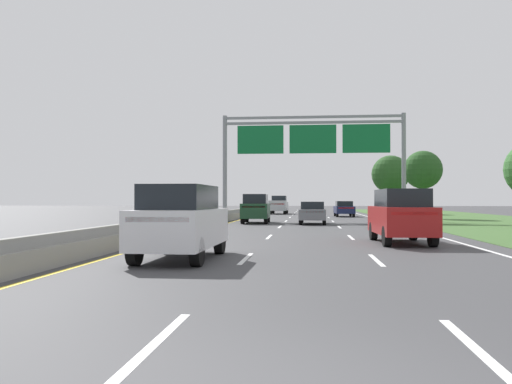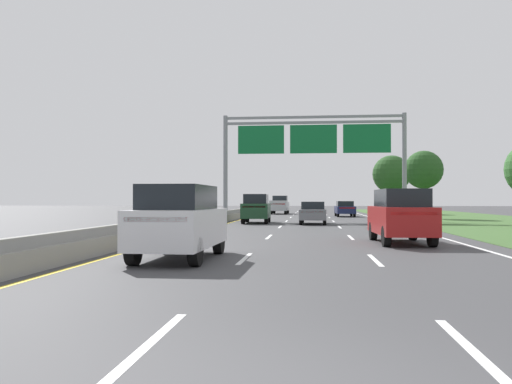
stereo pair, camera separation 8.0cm
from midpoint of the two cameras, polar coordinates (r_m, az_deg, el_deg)
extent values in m
plane|color=#3D3D3F|center=(39.72, 5.71, -3.30)|extent=(220.00, 220.00, 0.00)
cube|color=white|center=(6.68, -10.99, -15.52)|extent=(0.14, 3.00, 0.01)
cube|color=white|center=(15.39, -1.25, -7.16)|extent=(0.14, 3.00, 0.01)
cube|color=white|center=(24.32, 1.33, -4.84)|extent=(0.14, 3.00, 0.01)
cube|color=white|center=(33.28, 2.51, -3.77)|extent=(0.14, 3.00, 0.01)
cube|color=white|center=(42.26, 3.19, -3.15)|extent=(0.14, 3.00, 0.01)
cube|color=white|center=(51.25, 3.63, -2.74)|extent=(0.14, 3.00, 0.01)
cube|color=white|center=(60.24, 3.94, -2.46)|extent=(0.14, 3.00, 0.01)
cube|color=white|center=(69.23, 4.17, -2.25)|extent=(0.14, 3.00, 0.01)
cube|color=white|center=(78.23, 4.35, -2.09)|extent=(0.14, 3.00, 0.01)
cube|color=white|center=(87.22, 4.49, -1.96)|extent=(0.14, 3.00, 0.01)
cube|color=white|center=(6.68, 22.43, -15.47)|extent=(0.14, 3.00, 0.01)
cube|color=white|center=(15.39, 12.67, -7.14)|extent=(0.14, 3.00, 0.01)
cube|color=white|center=(24.32, 10.09, -4.83)|extent=(0.14, 3.00, 0.01)
cube|color=white|center=(33.28, 8.90, -3.76)|extent=(0.14, 3.00, 0.01)
cube|color=white|center=(42.26, 8.22, -3.14)|extent=(0.14, 3.00, 0.01)
cube|color=white|center=(51.25, 7.78, -2.74)|extent=(0.14, 3.00, 0.01)
cube|color=white|center=(60.24, 7.47, -2.45)|extent=(0.14, 3.00, 0.01)
cube|color=white|center=(69.23, 7.24, -2.25)|extent=(0.14, 3.00, 0.01)
cube|color=white|center=(78.23, 7.06, -2.09)|extent=(0.14, 3.00, 0.01)
cube|color=white|center=(87.22, 6.92, -1.96)|extent=(0.14, 3.00, 0.01)
cube|color=white|center=(40.16, 14.17, -3.24)|extent=(0.16, 106.00, 0.01)
cube|color=gold|center=(40.16, -2.76, -3.27)|extent=(0.16, 106.00, 0.01)
cube|color=#3D602D|center=(42.10, 25.08, -3.07)|extent=(14.00, 110.00, 0.02)
cube|color=gray|center=(40.26, -3.74, -2.87)|extent=(0.60, 110.00, 0.55)
cube|color=gray|center=(40.25, -3.74, -2.27)|extent=(0.25, 110.00, 0.30)
cylinder|color=gray|center=(44.53, -3.42, 2.61)|extent=(0.36, 0.36, 8.77)
cylinder|color=gray|center=(44.63, 15.58, 2.63)|extent=(0.36, 0.36, 8.77)
cube|color=gray|center=(44.42, 6.08, 8.03)|extent=(14.70, 0.24, 0.20)
cube|color=gray|center=(44.35, 6.08, 7.45)|extent=(14.70, 0.24, 0.20)
cube|color=#0C602D|center=(44.17, 0.43, 5.65)|extent=(3.83, 0.12, 2.34)
cube|color=#0C602D|center=(43.99, 6.08, 5.69)|extent=(3.83, 0.12, 2.34)
cube|color=#0C602D|center=(44.23, 11.73, 5.66)|extent=(3.83, 0.12, 2.34)
cube|color=#B2B5BA|center=(63.90, 2.43, -1.55)|extent=(2.12, 5.44, 1.00)
cube|color=black|center=(64.74, 2.49, -0.75)|extent=(1.76, 1.94, 0.78)
cube|color=#B21414|center=(61.25, 2.23, -1.30)|extent=(1.68, 0.12, 0.12)
cube|color=#B2B5BA|center=(62.17, 2.31, -1.01)|extent=(2.04, 1.99, 0.20)
cylinder|color=black|center=(65.81, 1.82, -1.96)|extent=(0.32, 0.85, 0.84)
cylinder|color=black|center=(65.68, 3.30, -1.96)|extent=(0.32, 0.85, 0.84)
cylinder|color=black|center=(62.15, 1.52, -2.03)|extent=(0.32, 0.85, 0.84)
cylinder|color=black|center=(62.01, 3.08, -2.03)|extent=(0.32, 0.85, 0.84)
cube|color=silver|center=(15.34, -8.18, -3.80)|extent=(1.97, 4.73, 1.05)
cube|color=black|center=(15.17, -8.31, -0.57)|extent=(1.68, 3.02, 0.68)
cube|color=#B21414|center=(13.10, -10.74, -2.92)|extent=(1.60, 0.10, 0.12)
cylinder|color=black|center=(17.12, -9.48, -5.25)|extent=(0.27, 0.76, 0.76)
cylinder|color=black|center=(16.75, -4.06, -5.36)|extent=(0.27, 0.76, 0.76)
cylinder|color=black|center=(14.09, -13.09, -6.19)|extent=(0.27, 0.76, 0.76)
cylinder|color=black|center=(13.63, -6.54, -6.39)|extent=(0.27, 0.76, 0.76)
cube|color=#161E47|center=(54.38, 9.41, -1.90)|extent=(1.93, 4.45, 0.72)
cube|color=black|center=(54.32, 9.42, -1.25)|extent=(1.62, 2.34, 0.52)
cube|color=#B21414|center=(52.22, 9.63, -1.71)|extent=(1.53, 0.12, 0.12)
cylinder|color=black|center=(55.81, 8.46, -2.25)|extent=(0.24, 0.67, 0.66)
cylinder|color=black|center=(55.95, 10.09, -2.24)|extent=(0.24, 0.67, 0.66)
cylinder|color=black|center=(52.83, 8.70, -2.32)|extent=(0.24, 0.67, 0.66)
cylinder|color=black|center=(52.98, 10.42, -2.32)|extent=(0.24, 0.67, 0.66)
cube|color=maroon|center=(21.46, 15.22, -2.94)|extent=(2.04, 4.75, 1.05)
cube|color=black|center=(21.30, 15.29, -0.62)|extent=(1.72, 3.05, 0.68)
cube|color=#B21414|center=(19.19, 16.56, -2.24)|extent=(1.60, 0.13, 0.12)
cylinder|color=black|center=(22.92, 12.43, -4.12)|extent=(0.28, 0.77, 0.76)
cylinder|color=black|center=(23.22, 16.44, -4.07)|extent=(0.28, 0.77, 0.76)
cylinder|color=black|center=(19.77, 13.79, -4.65)|extent=(0.28, 0.77, 0.76)
cylinder|color=black|center=(20.12, 18.41, -4.56)|extent=(0.28, 0.77, 0.76)
cube|color=slate|center=(37.42, 6.06, -2.39)|extent=(1.90, 4.43, 0.72)
cube|color=black|center=(37.36, 6.05, -1.44)|extent=(1.61, 2.33, 0.52)
cube|color=#B21414|center=(35.25, 6.01, -2.13)|extent=(1.53, 0.11, 0.12)
cylinder|color=black|center=(38.94, 4.91, -2.86)|extent=(0.23, 0.66, 0.66)
cylinder|color=black|center=(38.92, 7.26, -2.86)|extent=(0.23, 0.66, 0.66)
cylinder|color=black|center=(35.95, 4.75, -3.03)|extent=(0.23, 0.66, 0.66)
cylinder|color=black|center=(35.93, 7.30, -3.02)|extent=(0.23, 0.66, 0.66)
cube|color=#193D23|center=(38.83, -0.07, -2.02)|extent=(2.03, 4.75, 1.05)
cube|color=black|center=(38.68, -0.08, -0.74)|extent=(1.72, 3.04, 0.68)
cube|color=#B21414|center=(36.52, -0.33, -1.60)|extent=(1.60, 0.12, 0.12)
cylinder|color=black|center=(40.51, -1.06, -2.71)|extent=(0.28, 0.77, 0.76)
cylinder|color=black|center=(40.39, 1.26, -2.72)|extent=(0.28, 0.77, 0.76)
cylinder|color=black|center=(37.33, -1.50, -2.87)|extent=(0.28, 0.77, 0.76)
cylinder|color=black|center=(37.20, 1.01, -2.88)|extent=(0.28, 0.77, 0.76)
cylinder|color=#4C3823|center=(50.35, 17.50, -1.01)|extent=(0.36, 0.36, 3.05)
sphere|color=#234C1E|center=(50.42, 17.48, 2.30)|extent=(3.47, 3.47, 3.47)
cylinder|color=#4C3823|center=(67.02, 14.25, -0.99)|extent=(0.36, 0.36, 3.02)
sphere|color=#234C1E|center=(67.10, 14.24, 1.88)|extent=(4.61, 4.61, 4.61)
camera|label=1|loc=(0.04, -90.08, 0.00)|focal=37.16mm
camera|label=2|loc=(0.04, 89.92, 0.00)|focal=37.16mm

